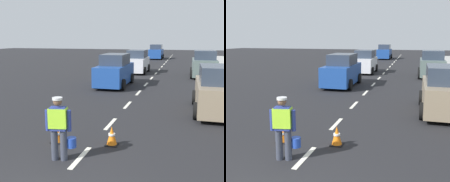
% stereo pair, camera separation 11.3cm
% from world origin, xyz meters
% --- Properties ---
extents(ground_plane, '(96.00, 96.00, 0.00)m').
position_xyz_m(ground_plane, '(0.00, 21.00, 0.00)').
color(ground_plane, black).
extents(lane_center_line, '(0.14, 46.40, 0.01)m').
position_xyz_m(lane_center_line, '(0.00, 25.20, 0.00)').
color(lane_center_line, silver).
rests_on(lane_center_line, ground).
extents(road_worker, '(0.74, 0.46, 1.67)m').
position_xyz_m(road_worker, '(-0.46, 2.46, 0.93)').
color(road_worker, '#383D4C').
rests_on(road_worker, ground).
extents(traffic_cone_near, '(0.36, 0.36, 0.49)m').
position_xyz_m(traffic_cone_near, '(-1.08, 3.55, 0.24)').
color(traffic_cone_near, black).
rests_on(traffic_cone_near, ground).
extents(traffic_cone_far, '(0.36, 0.36, 0.58)m').
position_xyz_m(traffic_cone_far, '(0.57, 3.77, 0.29)').
color(traffic_cone_far, black).
rests_on(traffic_cone_far, ground).
extents(car_oncoming_second, '(1.99, 3.98, 2.04)m').
position_xyz_m(car_oncoming_second, '(-1.73, 20.81, 0.94)').
color(car_oncoming_second, silver).
rests_on(car_oncoming_second, ground).
extents(car_parked_curbside, '(2.00, 4.09, 2.00)m').
position_xyz_m(car_parked_curbside, '(3.94, 8.39, 0.93)').
color(car_parked_curbside, gray).
rests_on(car_parked_curbside, ground).
extents(car_parked_far, '(2.07, 3.82, 2.14)m').
position_xyz_m(car_parked_far, '(3.94, 19.32, 1.00)').
color(car_parked_far, slate).
rests_on(car_parked_far, ground).
extents(car_oncoming_lead, '(1.96, 4.36, 2.09)m').
position_xyz_m(car_oncoming_lead, '(-1.93, 13.67, 0.97)').
color(car_oncoming_lead, '#1E4799').
rests_on(car_oncoming_lead, ground).
extents(car_oncoming_third, '(2.06, 4.15, 2.13)m').
position_xyz_m(car_oncoming_third, '(-1.86, 37.51, 0.99)').
color(car_oncoming_third, '#1E4799').
rests_on(car_oncoming_third, ground).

